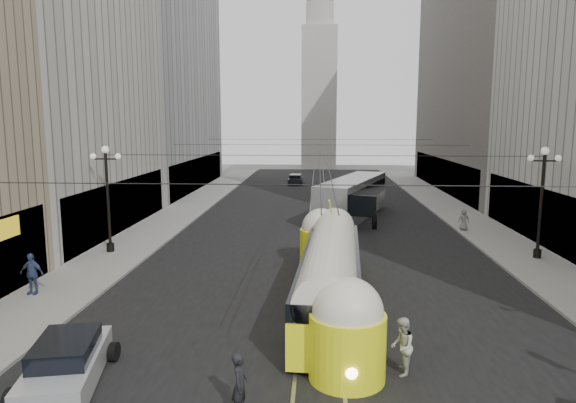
# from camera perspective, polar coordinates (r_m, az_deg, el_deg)

# --- Properties ---
(road) EXTENTS (20.00, 85.00, 0.02)m
(road) POSITION_cam_1_polar(r_m,az_deg,el_deg) (44.77, 3.42, -1.37)
(road) COLOR black
(road) RESTS_ON ground
(sidewalk_left) EXTENTS (4.00, 72.00, 0.15)m
(sidewalk_left) POSITION_cam_1_polar(r_m,az_deg,el_deg) (49.65, -10.57, -0.41)
(sidewalk_left) COLOR gray
(sidewalk_left) RESTS_ON ground
(sidewalk_right) EXTENTS (4.00, 72.00, 0.15)m
(sidewalk_right) POSITION_cam_1_polar(r_m,az_deg,el_deg) (49.69, 17.39, -0.66)
(sidewalk_right) COLOR gray
(sidewalk_right) RESTS_ON ground
(rail_left) EXTENTS (0.12, 85.00, 0.04)m
(rail_left) POSITION_cam_1_polar(r_m,az_deg,el_deg) (44.77, 2.46, -1.36)
(rail_left) COLOR gray
(rail_left) RESTS_ON ground
(rail_right) EXTENTS (0.12, 85.00, 0.04)m
(rail_right) POSITION_cam_1_polar(r_m,az_deg,el_deg) (44.77, 4.38, -1.38)
(rail_right) COLOR gray
(rail_right) RESTS_ON ground
(building_left_far) EXTENTS (12.60, 28.60, 28.60)m
(building_left_far) POSITION_cam_1_polar(r_m,az_deg,el_deg) (63.13, -15.54, 14.32)
(building_left_far) COLOR #999999
(building_left_far) RESTS_ON ground
(building_right_far) EXTENTS (12.60, 32.60, 32.60)m
(building_right_far) POSITION_cam_1_polar(r_m,az_deg,el_deg) (63.42, 22.68, 15.77)
(building_right_far) COLOR #514C47
(building_right_far) RESTS_ON ground
(distant_tower) EXTENTS (6.00, 6.00, 31.36)m
(distant_tower) POSITION_cam_1_polar(r_m,az_deg,el_deg) (91.84, 3.49, 13.20)
(distant_tower) COLOR #B2AFA8
(distant_tower) RESTS_ON ground
(lamppost_left_mid) EXTENTS (1.86, 0.44, 6.37)m
(lamppost_left_mid) POSITION_cam_1_polar(r_m,az_deg,el_deg) (32.37, -19.42, 0.94)
(lamppost_left_mid) COLOR black
(lamppost_left_mid) RESTS_ON sidewalk_left
(lamppost_right_mid) EXTENTS (1.86, 0.44, 6.37)m
(lamppost_right_mid) POSITION_cam_1_polar(r_m,az_deg,el_deg) (32.44, 26.35, 0.54)
(lamppost_right_mid) COLOR black
(lamppost_right_mid) RESTS_ON sidewalk_right
(catenary) EXTENTS (25.00, 72.00, 0.23)m
(catenary) POSITION_cam_1_polar(r_m,az_deg,el_deg) (43.10, 3.65, 6.11)
(catenary) COLOR black
(catenary) RESTS_ON ground
(streetcar) EXTENTS (3.11, 15.08, 3.29)m
(streetcar) POSITION_cam_1_polar(r_m,az_deg,el_deg) (22.20, 4.78, -7.68)
(streetcar) COLOR #FBFF16
(streetcar) RESTS_ON ground
(city_bus) EXTENTS (6.77, 13.47, 3.30)m
(city_bus) POSITION_cam_1_polar(r_m,az_deg,el_deg) (42.83, 7.20, 0.56)
(city_bus) COLOR #AFB2B5
(city_bus) RESTS_ON ground
(sedan_silver) EXTENTS (2.77, 4.82, 1.43)m
(sedan_silver) POSITION_cam_1_polar(r_m,az_deg,el_deg) (17.66, -23.38, -16.18)
(sedan_silver) COLOR silver
(sedan_silver) RESTS_ON ground
(sedan_white_far) EXTENTS (3.39, 4.65, 1.36)m
(sedan_white_far) POSITION_cam_1_polar(r_m,az_deg,el_deg) (55.22, 8.64, 1.13)
(sedan_white_far) COLOR silver
(sedan_white_far) RESTS_ON ground
(sedan_dark_far) EXTENTS (1.78, 4.06, 1.27)m
(sedan_dark_far) POSITION_cam_1_polar(r_m,az_deg,el_deg) (66.00, 0.84, 2.43)
(sedan_dark_far) COLOR black
(sedan_dark_far) RESTS_ON ground
(pedestrian_crossing_a) EXTENTS (0.49, 0.69, 1.79)m
(pedestrian_crossing_a) POSITION_cam_1_polar(r_m,az_deg,el_deg) (14.73, -5.35, -19.60)
(pedestrian_crossing_a) COLOR black
(pedestrian_crossing_a) RESTS_ON ground
(pedestrian_crossing_b) EXTENTS (0.84, 1.00, 1.85)m
(pedestrian_crossing_b) POSITION_cam_1_polar(r_m,az_deg,el_deg) (17.12, 12.55, -15.45)
(pedestrian_crossing_b) COLOR beige
(pedestrian_crossing_b) RESTS_ON ground
(pedestrian_sidewalk_right) EXTENTS (0.82, 0.58, 1.54)m
(pedestrian_sidewalk_right) POSITION_cam_1_polar(r_m,az_deg,el_deg) (39.26, 18.95, -1.91)
(pedestrian_sidewalk_right) COLOR gray
(pedestrian_sidewalk_right) RESTS_ON sidewalk_right
(pedestrian_sidewalk_left) EXTENTS (1.15, 0.71, 1.89)m
(pedestrian_sidewalk_left) POSITION_cam_1_polar(r_m,az_deg,el_deg) (26.21, -26.60, -7.18)
(pedestrian_sidewalk_left) COLOR navy
(pedestrian_sidewalk_left) RESTS_ON sidewalk_left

